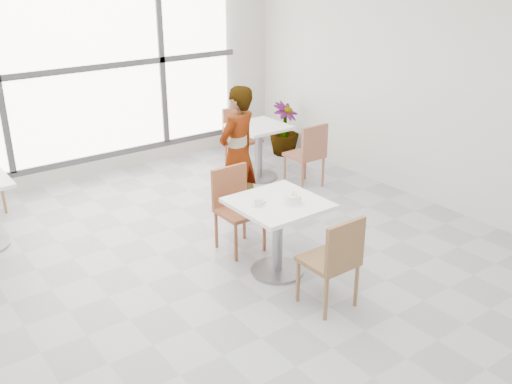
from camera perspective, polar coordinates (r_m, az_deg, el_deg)
floor at (r=5.61m, az=-1.85°, el=-8.52°), size 7.00×7.00×0.00m
wall_back at (r=8.06m, az=-16.65°, el=11.69°), size 6.00×0.00×6.00m
wall_right at (r=7.09m, az=18.63°, el=10.07°), size 0.00×7.00×7.00m
window at (r=8.00m, az=-16.49°, el=11.63°), size 4.60×0.07×2.52m
main_table at (r=5.48m, az=2.17°, el=-3.13°), size 0.80×0.80×0.75m
chair_near at (r=4.98m, az=7.82°, el=-6.39°), size 0.42×0.42×0.87m
chair_far at (r=5.97m, az=-2.06°, el=-1.08°), size 0.42×0.42×0.87m
oatmeal_bowl at (r=5.35m, az=3.63°, el=-0.62°), size 0.21×0.21×0.09m
coffee_cup at (r=5.29m, az=0.22°, el=-1.01°), size 0.16×0.13×0.07m
person at (r=6.62m, az=-1.82°, el=3.88°), size 0.65×0.52×1.55m
bg_table_right at (r=7.88m, az=0.28°, el=4.76°), size 0.70×0.70×0.75m
bg_chair_right_near at (r=7.56m, az=5.21°, el=4.00°), size 0.42×0.42×0.87m
bg_chair_right_far at (r=8.28m, az=-1.61°, el=5.75°), size 0.42×0.42×0.87m
plant_right at (r=8.88m, az=2.82°, el=6.23°), size 0.56×0.56×0.80m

